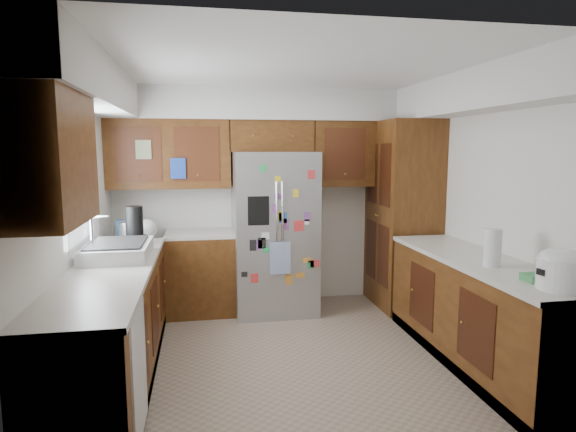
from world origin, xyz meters
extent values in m
plane|color=gray|center=(0.00, 0.00, 0.00)|extent=(3.60, 3.60, 0.00)
cube|color=silver|center=(0.00, 1.60, 1.25)|extent=(3.60, 0.04, 2.50)
cube|color=silver|center=(-1.80, 0.00, 1.25)|extent=(0.04, 3.20, 2.50)
cube|color=silver|center=(1.80, 0.00, 1.25)|extent=(0.04, 3.20, 2.50)
cube|color=silver|center=(0.00, -1.60, 1.25)|extent=(3.60, 0.04, 2.50)
cube|color=white|center=(0.00, 0.00, 2.51)|extent=(3.60, 3.20, 0.02)
cube|color=silver|center=(0.00, 1.41, 2.33)|extent=(3.60, 0.38, 0.35)
cube|color=silver|center=(-1.61, 0.00, 2.33)|extent=(0.38, 3.20, 0.35)
cube|color=silver|center=(1.61, 0.00, 2.33)|extent=(0.38, 3.20, 0.35)
cube|color=#41240C|center=(-1.14, 1.43, 1.77)|extent=(1.33, 0.34, 0.75)
cube|color=#41240C|center=(1.14, 1.43, 1.77)|extent=(1.33, 0.34, 0.75)
cube|color=#41240C|center=(-1.63, -1.15, 1.77)|extent=(0.34, 0.85, 0.75)
cube|color=white|center=(-1.79, 0.10, 1.60)|extent=(0.02, 0.90, 1.05)
cube|color=white|center=(-1.75, 0.10, 1.60)|extent=(0.01, 1.02, 1.15)
cube|color=#1E42B2|center=(-1.03, 1.24, 1.62)|extent=(0.16, 0.02, 0.22)
cube|color=beige|center=(-1.39, 1.24, 1.82)|extent=(0.16, 0.02, 0.20)
cube|color=#41240C|center=(-1.50, -0.30, 0.44)|extent=(0.60, 2.60, 0.88)
cube|color=#41240C|center=(-0.83, 1.30, 0.44)|extent=(0.75, 0.60, 0.88)
cube|color=beige|center=(-1.50, -0.30, 0.90)|extent=(0.63, 2.60, 0.04)
cube|color=beige|center=(-0.83, 1.30, 0.90)|extent=(0.75, 0.60, 0.04)
cube|color=black|center=(-1.50, -0.30, 0.05)|extent=(0.60, 2.60, 0.10)
cube|color=silver|center=(-1.19, -1.15, 0.46)|extent=(0.01, 0.58, 0.80)
cube|color=#41240C|center=(1.50, -0.47, 0.44)|extent=(0.60, 2.25, 0.88)
cube|color=beige|center=(1.50, -0.47, 0.90)|extent=(0.63, 2.25, 0.04)
cube|color=black|center=(1.50, -0.47, 0.05)|extent=(0.60, 2.25, 0.10)
cube|color=#41240C|center=(1.50, 1.15, 1.07)|extent=(0.60, 0.90, 2.15)
cube|color=#A0A0A5|center=(0.00, 1.21, 0.90)|extent=(0.90, 0.75, 1.80)
cylinder|color=silver|center=(-0.03, 0.82, 1.05)|extent=(0.02, 0.02, 0.90)
cylinder|color=silver|center=(0.03, 0.82, 1.05)|extent=(0.02, 0.02, 0.90)
cube|color=black|center=(-0.22, 0.83, 1.20)|extent=(0.22, 0.01, 0.30)
cube|color=silver|center=(0.00, 0.80, 0.70)|extent=(0.22, 0.01, 0.34)
cube|color=orange|center=(0.29, 0.82, 0.66)|extent=(0.09, 0.00, 0.05)
cube|color=#8C4C99|center=(-0.02, 0.82, 1.34)|extent=(0.07, 0.00, 0.06)
cube|color=green|center=(0.08, 0.82, 0.78)|extent=(0.06, 0.00, 0.06)
cube|color=green|center=(0.34, 0.82, 0.61)|extent=(0.06, 0.00, 0.08)
cube|color=#8C4C99|center=(-0.05, 0.82, 1.22)|extent=(0.07, 0.00, 0.10)
cube|color=green|center=(-0.17, 0.82, 1.64)|extent=(0.07, 0.00, 0.07)
cube|color=yellow|center=(0.01, 0.82, 1.14)|extent=(0.06, 0.00, 0.10)
cube|color=red|center=(0.38, 0.82, 0.62)|extent=(0.10, 0.00, 0.08)
cube|color=red|center=(0.20, 0.82, 1.03)|extent=(0.11, 0.00, 0.11)
cube|color=red|center=(0.34, 0.82, 1.57)|extent=(0.08, 0.00, 0.09)
cube|color=white|center=(0.29, 0.82, 1.07)|extent=(0.05, 0.00, 0.06)
cube|color=white|center=(-0.15, 0.82, 0.94)|extent=(0.08, 0.00, 0.08)
cube|color=yellow|center=(0.17, 0.82, 1.38)|extent=(0.06, 0.00, 0.08)
cube|color=#8C4C99|center=(0.29, 0.82, 1.13)|extent=(0.07, 0.00, 0.10)
cube|color=black|center=(-0.19, 0.82, 0.86)|extent=(0.08, 0.00, 0.11)
cube|color=black|center=(-0.37, 0.82, 0.53)|extent=(0.06, 0.00, 0.05)
cube|color=red|center=(-0.27, 0.82, 0.49)|extent=(0.08, 0.00, 0.09)
cube|color=green|center=(-0.13, 0.82, 0.79)|extent=(0.09, 0.00, 0.06)
cube|color=#8C4C99|center=(-0.22, 0.82, 0.84)|extent=(0.06, 0.00, 0.10)
cube|color=yellow|center=(-0.02, 0.82, 1.52)|extent=(0.06, 0.00, 0.06)
cube|color=orange|center=(0.10, 0.82, 0.46)|extent=(0.08, 0.00, 0.11)
cube|color=blue|center=(0.03, 0.82, 1.12)|extent=(0.09, 0.00, 0.11)
cube|color=#8C4C99|center=(0.06, 0.82, 1.05)|extent=(0.08, 0.00, 0.12)
cube|color=black|center=(-0.28, 0.82, 0.84)|extent=(0.07, 0.00, 0.11)
cube|color=orange|center=(0.22, 0.82, 0.50)|extent=(0.10, 0.00, 0.06)
cube|color=#41240C|center=(0.00, 1.43, 1.98)|extent=(0.96, 0.34, 0.35)
sphere|color=#122697|center=(-0.19, 1.40, 2.29)|extent=(0.28, 0.28, 0.28)
cylinder|color=black|center=(0.14, 1.45, 2.23)|extent=(0.27, 0.27, 0.15)
ellipsoid|color=#333338|center=(0.14, 1.45, 2.30)|extent=(0.25, 0.25, 0.11)
cube|color=silver|center=(-1.50, 0.10, 0.98)|extent=(0.52, 0.70, 0.12)
cube|color=black|center=(-1.50, 0.10, 1.04)|extent=(0.44, 0.60, 0.02)
cylinder|color=silver|center=(-1.70, 0.10, 1.14)|extent=(0.02, 0.02, 0.30)
cylinder|color=silver|center=(-1.64, 0.10, 1.27)|extent=(0.16, 0.02, 0.02)
cube|color=yellow|center=(-1.35, -0.10, 0.94)|extent=(0.10, 0.18, 0.04)
cube|color=black|center=(-1.42, 0.59, 0.97)|extent=(0.18, 0.14, 0.10)
cylinder|color=black|center=(-1.42, 0.59, 1.16)|extent=(0.16, 0.16, 0.28)
cylinder|color=#A0A0A5|center=(-1.52, 0.80, 1.02)|extent=(0.14, 0.14, 0.20)
sphere|color=silver|center=(-1.35, 0.98, 1.02)|extent=(0.20, 0.20, 0.20)
cube|color=#3F72B2|center=(-1.60, 1.10, 1.01)|extent=(0.14, 0.10, 0.18)
cube|color=#BFB28C|center=(-1.36, 1.27, 0.99)|extent=(0.10, 0.08, 0.14)
cylinder|color=silver|center=(-1.46, 0.39, 0.98)|extent=(0.08, 0.08, 0.11)
cylinder|color=white|center=(1.50, -1.38, 1.02)|extent=(0.30, 0.30, 0.20)
ellipsoid|color=white|center=(1.50, -1.38, 1.12)|extent=(0.29, 0.29, 0.13)
cube|color=black|center=(1.36, -1.38, 1.04)|extent=(0.04, 0.06, 0.04)
cylinder|color=white|center=(1.43, -0.72, 1.07)|extent=(0.13, 0.13, 0.29)
camera|label=1|loc=(-0.79, -4.06, 1.82)|focal=30.00mm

